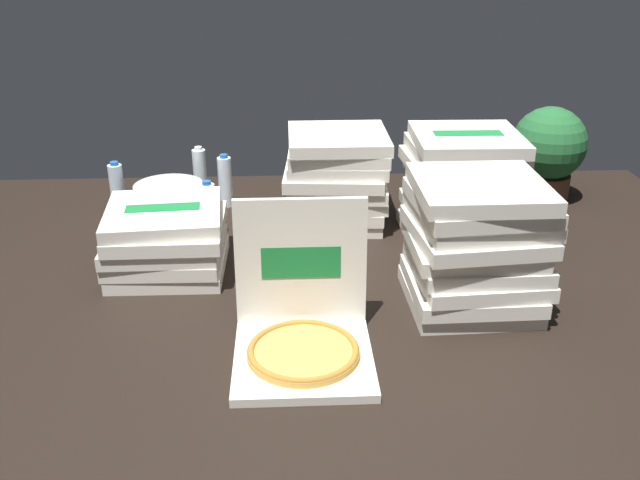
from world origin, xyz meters
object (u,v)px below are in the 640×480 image
at_px(pizza_stack_left_mid, 461,186).
at_px(potted_plant, 548,150).
at_px(water_bottle_2, 117,189).
at_px(water_bottle_3, 208,210).
at_px(open_pizza_box, 303,326).
at_px(pizza_stack_left_near, 336,178).
at_px(water_bottle_1, 200,173).
at_px(pizza_stack_center_far, 166,240).
at_px(pizza_stack_right_near, 475,244).
at_px(ice_bucket, 170,201).
at_px(water_bottle_0, 225,181).

bearing_deg(pizza_stack_left_mid, potted_plant, 40.00).
distance_m(water_bottle_2, water_bottle_3, 0.49).
relative_size(open_pizza_box, water_bottle_2, 1.81).
height_order(pizza_stack_left_near, water_bottle_1, pizza_stack_left_near).
xyz_separation_m(pizza_stack_left_mid, water_bottle_1, (-1.08, 0.51, -0.10)).
bearing_deg(pizza_stack_center_far, open_pizza_box, -49.77).
height_order(pizza_stack_center_far, water_bottle_1, pizza_stack_center_far).
bearing_deg(pizza_stack_right_near, open_pizza_box, -154.77).
bearing_deg(ice_bucket, water_bottle_2, 168.64).
bearing_deg(pizza_stack_left_near, potted_plant, 12.55).
bearing_deg(ice_bucket, water_bottle_0, 28.70).
bearing_deg(ice_bucket, water_bottle_1, 66.89).
distance_m(ice_bucket, water_bottle_3, 0.29).
relative_size(pizza_stack_center_far, water_bottle_0, 1.82).
xyz_separation_m(open_pizza_box, pizza_stack_left_mid, (0.64, 0.80, 0.13)).
relative_size(pizza_stack_left_mid, water_bottle_0, 1.89).
distance_m(pizza_stack_left_mid, ice_bucket, 1.22).
distance_m(pizza_stack_center_far, ice_bucket, 0.51).
bearing_deg(water_bottle_2, pizza_stack_left_near, -7.22).
bearing_deg(open_pizza_box, pizza_stack_center_far, 130.23).
relative_size(pizza_stack_left_mid, water_bottle_3, 1.89).
distance_m(pizza_stack_center_far, water_bottle_2, 0.62).
xyz_separation_m(ice_bucket, water_bottle_3, (0.19, -0.22, 0.04)).
distance_m(water_bottle_0, water_bottle_2, 0.46).
xyz_separation_m(pizza_stack_left_mid, pizza_stack_left_near, (-0.48, 0.19, -0.02)).
bearing_deg(pizza_stack_center_far, pizza_stack_left_mid, 12.11).
distance_m(open_pizza_box, potted_plant, 1.66).
xyz_separation_m(open_pizza_box, pizza_stack_right_near, (0.56, 0.27, 0.13)).
distance_m(open_pizza_box, water_bottle_2, 1.35).
distance_m(pizza_stack_left_mid, pizza_stack_left_near, 0.52).
bearing_deg(water_bottle_3, pizza_stack_left_mid, -2.84).
relative_size(pizza_stack_right_near, pizza_stack_left_mid, 1.01).
relative_size(water_bottle_1, water_bottle_2, 1.00).
height_order(open_pizza_box, pizza_stack_left_near, open_pizza_box).
bearing_deg(water_bottle_2, pizza_stack_right_near, -32.47).
xyz_separation_m(pizza_stack_right_near, pizza_stack_left_mid, (0.08, 0.53, 0.00)).
bearing_deg(pizza_stack_left_near, pizza_stack_right_near, -61.28).
relative_size(pizza_stack_center_far, water_bottle_3, 1.82).
bearing_deg(pizza_stack_left_mid, water_bottle_3, 177.16).
distance_m(ice_bucket, water_bottle_0, 0.26).
bearing_deg(ice_bucket, water_bottle_3, -49.07).
relative_size(pizza_stack_left_mid, water_bottle_2, 1.89).
bearing_deg(water_bottle_1, water_bottle_3, -79.93).
xyz_separation_m(open_pizza_box, ice_bucket, (-0.54, 1.07, -0.01)).
xyz_separation_m(pizza_stack_center_far, water_bottle_0, (0.16, 0.63, -0.01)).
height_order(pizza_stack_left_mid, water_bottle_1, pizza_stack_left_mid).
bearing_deg(open_pizza_box, water_bottle_2, 124.55).
xyz_separation_m(pizza_stack_left_near, pizza_stack_center_far, (-0.64, -0.43, -0.07)).
bearing_deg(pizza_stack_left_mid, pizza_stack_center_far, -167.89).
xyz_separation_m(pizza_stack_left_near, water_bottle_1, (-0.60, 0.32, -0.08)).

